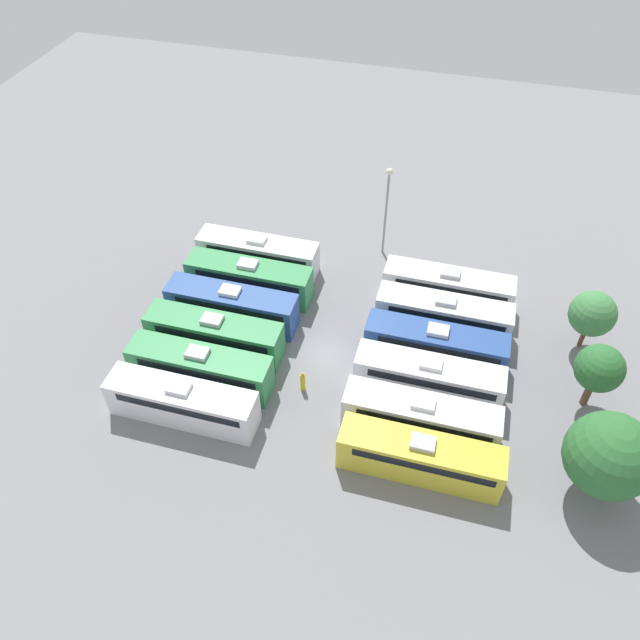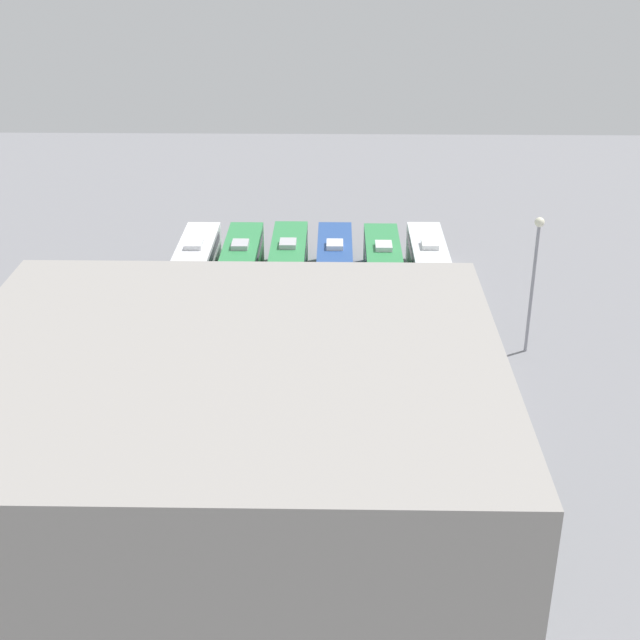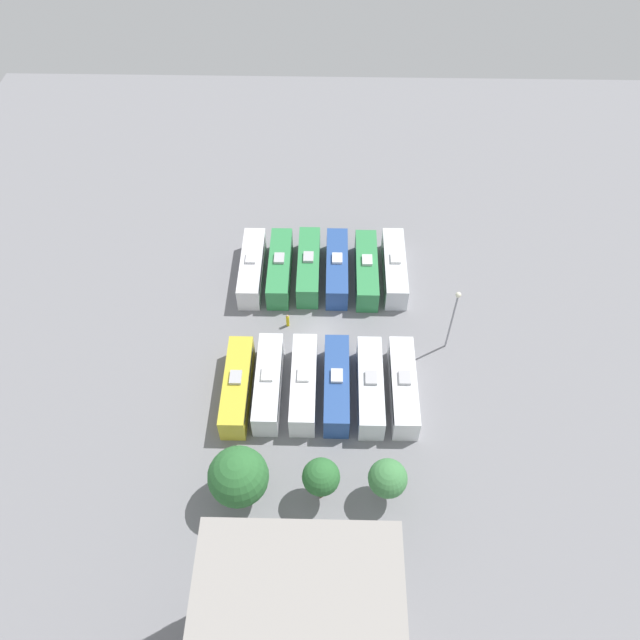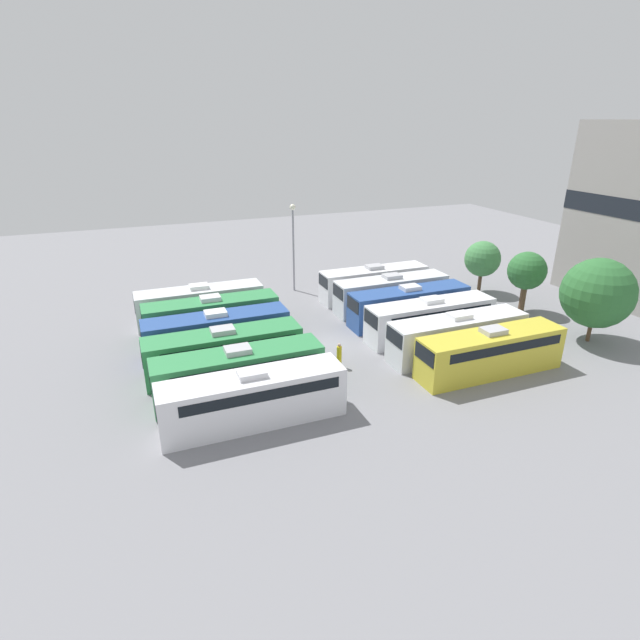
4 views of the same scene
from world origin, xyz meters
name	(u,v)px [view 2 (image 2 of 4)]	position (x,y,z in m)	size (l,w,h in m)	color
ground_plane	(308,337)	(0.00, 0.00, 0.00)	(109.63, 109.63, 0.00)	gray
bus_0	(429,264)	(-8.64, -8.63, 1.68)	(2.60, 10.84, 3.42)	silver
bus_1	(383,266)	(-5.27, -8.24, 1.68)	(2.60, 10.84, 3.42)	#338C4C
bus_2	(335,265)	(-1.73, -8.46, 1.68)	(2.60, 10.84, 3.42)	#284C93
bus_3	(288,264)	(1.69, -8.61, 1.68)	(2.60, 10.84, 3.42)	#338C4C
bus_4	(241,265)	(5.16, -8.34, 1.68)	(2.60, 10.84, 3.42)	#338C4C
bus_5	(195,265)	(8.51, -8.28, 1.68)	(2.60, 10.84, 3.42)	silver
bus_6	(456,378)	(-8.62, 8.36, 1.68)	(2.60, 10.84, 3.42)	white
bus_7	(396,378)	(-5.22, 8.43, 1.68)	(2.60, 10.84, 3.42)	silver
bus_8	(334,376)	(-1.74, 8.26, 1.68)	(2.60, 10.84, 3.42)	#284C93
bus_9	(274,375)	(1.67, 8.21, 1.68)	(2.60, 10.84, 3.42)	white
bus_10	(209,374)	(5.33, 8.20, 1.68)	(2.60, 10.84, 3.42)	silver
bus_11	(151,378)	(8.53, 8.66, 1.68)	(2.60, 10.84, 3.42)	gold
worker_person	(250,319)	(3.84, -0.81, 0.86)	(0.36, 0.36, 1.84)	gold
light_pole	(535,264)	(-13.90, 1.76, 5.94)	(0.60, 0.60, 8.92)	gray
tree_0	(437,463)	(-6.34, 19.40, 3.52)	(3.59, 3.59, 5.33)	brown
tree_1	(302,457)	(-0.35, 19.56, 3.86)	(3.45, 3.45, 5.63)	brown
tree_2	(134,454)	(7.01, 19.76, 4.07)	(5.51, 5.51, 6.83)	brown
depot_building	(239,624)	(0.78, 34.11, 8.41)	(13.04, 11.48, 16.66)	gray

